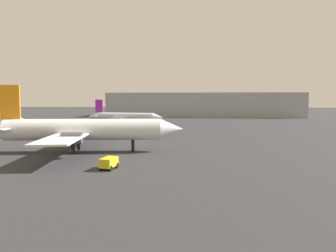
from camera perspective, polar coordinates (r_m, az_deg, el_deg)
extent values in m
cylinder|color=white|center=(48.20, -15.04, -0.62)|extent=(22.90, 6.54, 3.15)
cone|color=white|center=(47.17, 0.68, -0.57)|extent=(3.90, 3.64, 3.15)
cube|color=white|center=(48.50, -16.33, -1.18)|extent=(8.43, 26.44, 0.21)
cube|color=white|center=(51.61, -26.95, -0.28)|extent=(3.23, 7.69, 0.14)
cube|color=orange|center=(51.26, -26.66, 3.88)|extent=(2.85, 0.69, 4.95)
cylinder|color=#4C4C54|center=(53.17, -14.37, -0.79)|extent=(2.87, 1.98, 1.60)
cylinder|color=#4C4C54|center=(43.58, -16.98, -2.06)|extent=(2.87, 1.98, 1.60)
cube|color=black|center=(47.48, -6.36, -3.55)|extent=(0.51, 0.51, 1.77)
cube|color=black|center=(50.45, -15.81, -3.21)|extent=(0.51, 0.51, 1.77)
cube|color=black|center=(47.04, -16.78, -3.81)|extent=(0.51, 0.51, 1.77)
cone|color=white|center=(74.39, -25.42, 0.94)|extent=(4.01, 3.71, 3.32)
cylinder|color=#B2BCCC|center=(92.57, -7.88, 1.59)|extent=(18.00, 5.91, 2.68)
cone|color=#B2BCCC|center=(88.79, -1.77, 1.49)|extent=(3.39, 3.18, 2.68)
cone|color=#B2BCCC|center=(97.32, -13.46, 1.66)|extent=(3.39, 3.18, 2.68)
cube|color=#B2BCCC|center=(92.97, -8.38, 1.35)|extent=(7.82, 21.74, 0.18)
cube|color=#B2BCCC|center=(96.40, -12.51, 1.80)|extent=(2.87, 6.39, 0.12)
cube|color=purple|center=(96.11, -12.35, 3.56)|extent=(2.35, 0.65, 3.76)
cylinder|color=#4C4C54|center=(96.45, -7.07, 1.41)|extent=(2.41, 1.70, 1.32)
cylinder|color=#4C4C54|center=(89.08, -9.16, 1.10)|extent=(2.41, 1.70, 1.32)
cube|color=black|center=(90.50, -4.58, 0.29)|extent=(0.43, 0.43, 1.26)
cube|color=black|center=(94.40, -7.99, 0.45)|extent=(0.43, 0.43, 1.26)
cube|color=black|center=(91.75, -8.75, 0.31)|extent=(0.43, 0.43, 1.26)
cube|color=gold|center=(36.05, -10.63, -6.43)|extent=(1.65, 2.57, 1.00)
cylinder|color=black|center=(37.14, -10.88, -6.89)|extent=(0.29, 0.62, 0.60)
cylinder|color=black|center=(36.66, -9.22, -7.02)|extent=(0.29, 0.62, 0.60)
cylinder|color=black|center=(35.67, -12.06, -7.40)|extent=(0.29, 0.62, 0.60)
cylinder|color=black|center=(35.17, -10.34, -7.54)|extent=(0.29, 0.62, 0.60)
cube|color=#999EA3|center=(145.47, 6.43, 3.85)|extent=(85.85, 20.61, 10.67)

